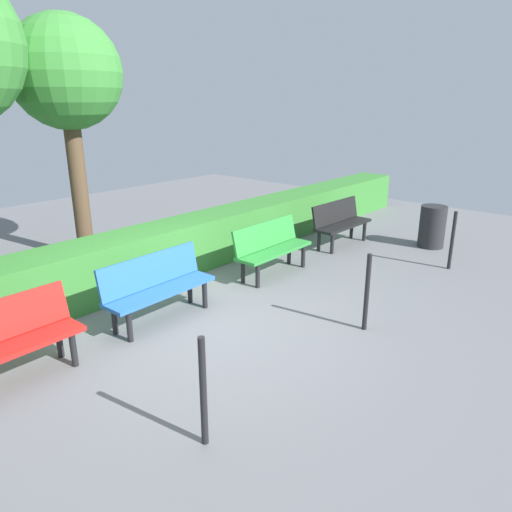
# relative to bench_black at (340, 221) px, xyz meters

# --- Properties ---
(ground_plane) EXTENTS (18.17, 18.17, 0.00)m
(ground_plane) POSITION_rel_bench_black_xyz_m (4.21, 0.57, -0.48)
(ground_plane) COLOR slate
(bench_black) EXTENTS (1.48, 0.50, 0.86)m
(bench_black) POSITION_rel_bench_black_xyz_m (0.00, 0.00, 0.00)
(bench_black) COLOR black
(bench_black) RESTS_ON ground_plane
(bench_green) EXTENTS (1.53, 0.48, 0.86)m
(bench_green) POSITION_rel_bench_black_xyz_m (2.17, 0.01, 0.00)
(bench_green) COLOR #2D8C38
(bench_green) RESTS_ON ground_plane
(bench_blue) EXTENTS (1.56, 0.49, 0.86)m
(bench_blue) POSITION_rel_bench_black_xyz_m (4.45, -0.04, 0.00)
(bench_blue) COLOR blue
(bench_blue) RESTS_ON ground_plane
(hedge_row) EXTENTS (14.17, 0.78, 0.84)m
(hedge_row) POSITION_rel_bench_black_xyz_m (3.21, -1.25, -0.06)
(hedge_row) COLOR #387F33
(hedge_row) RESTS_ON ground_plane
(tree_near) EXTENTS (1.82, 1.82, 4.08)m
(tree_near) POSITION_rel_bench_black_xyz_m (3.72, -3.05, 2.62)
(tree_near) COLOR brown
(tree_near) RESTS_ON ground_plane
(railing_post_near) EXTENTS (0.06, 0.06, 1.00)m
(railing_post_near) POSITION_rel_bench_black_xyz_m (-0.01, 2.17, 0.02)
(railing_post_near) COLOR black
(railing_post_near) RESTS_ON ground_plane
(railing_post_mid) EXTENTS (0.06, 0.06, 1.00)m
(railing_post_mid) POSITION_rel_bench_black_xyz_m (2.95, 2.17, 0.02)
(railing_post_mid) COLOR black
(railing_post_mid) RESTS_ON ground_plane
(railing_post_far) EXTENTS (0.06, 0.06, 1.00)m
(railing_post_far) POSITION_rel_bench_black_xyz_m (5.71, 2.17, 0.02)
(railing_post_far) COLOR black
(railing_post_far) RESTS_ON ground_plane
(trash_bin) EXTENTS (0.49, 0.49, 0.81)m
(trash_bin) POSITION_rel_bench_black_xyz_m (-1.06, 1.43, -0.07)
(trash_bin) COLOR #262628
(trash_bin) RESTS_ON ground_plane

